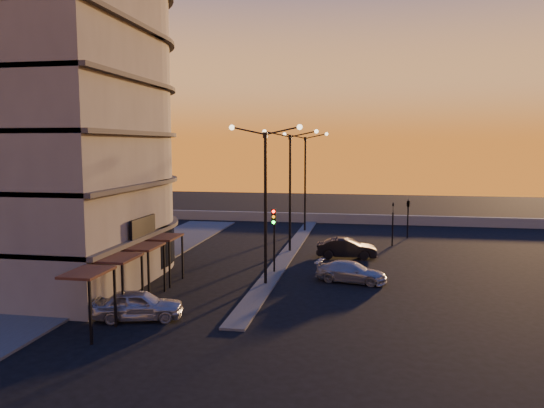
{
  "coord_description": "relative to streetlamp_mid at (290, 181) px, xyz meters",
  "views": [
    {
      "loc": [
        5.88,
        -30.35,
        8.35
      ],
      "look_at": [
        -0.92,
        7.24,
        4.06
      ],
      "focal_mm": 35.0,
      "sensor_mm": 36.0,
      "label": 1
    }
  ],
  "objects": [
    {
      "name": "sidewalk_west",
      "position": [
        -10.5,
        -6.0,
        -5.53
      ],
      "size": [
        5.0,
        40.0,
        0.12
      ],
      "primitive_type": "cube",
      "color": "#464744",
      "rests_on": "ground"
    },
    {
      "name": "car_wagon",
      "position": [
        5.01,
        -8.34,
        -4.97
      ],
      "size": [
        4.58,
        2.57,
        1.25
      ],
      "primitive_type": "imported",
      "rotation": [
        0.0,
        0.0,
        1.37
      ],
      "color": "#A3A6AA",
      "rests_on": "ground"
    },
    {
      "name": "streetlamp_far",
      "position": [
        0.0,
        10.0,
        0.0
      ],
      "size": [
        4.32,
        0.32,
        9.51
      ],
      "color": "black",
      "rests_on": "ground"
    },
    {
      "name": "building",
      "position": [
        -14.0,
        -9.97,
        6.32
      ],
      "size": [
        14.35,
        17.08,
        25.0
      ],
      "color": "#69635C",
      "rests_on": "ground"
    },
    {
      "name": "ground",
      "position": [
        0.0,
        -10.0,
        -5.59
      ],
      "size": [
        120.0,
        120.0,
        0.0
      ],
      "primitive_type": "plane",
      "color": "black",
      "rests_on": "ground"
    },
    {
      "name": "car_hatchback",
      "position": [
        -4.8,
        -17.21,
        -4.88
      ],
      "size": [
        4.49,
        2.66,
        1.43
      ],
      "primitive_type": "imported",
      "rotation": [
        0.0,
        0.0,
        1.81
      ],
      "color": "#A8A9B0",
      "rests_on": "ground"
    },
    {
      "name": "car_sedan",
      "position": [
        4.45,
        -1.42,
        -4.87
      ],
      "size": [
        4.49,
        1.8,
        1.45
      ],
      "primitive_type": "imported",
      "rotation": [
        0.0,
        0.0,
        1.63
      ],
      "color": "black",
      "rests_on": "ground"
    },
    {
      "name": "signal_east_a",
      "position": [
        8.0,
        4.0,
        -3.66
      ],
      "size": [
        0.13,
        0.16,
        3.6
      ],
      "color": "black",
      "rests_on": "ground"
    },
    {
      "name": "median",
      "position": [
        0.0,
        0.0,
        -5.53
      ],
      "size": [
        1.2,
        36.0,
        0.12
      ],
      "primitive_type": "cube",
      "color": "#464744",
      "rests_on": "ground"
    },
    {
      "name": "parapet",
      "position": [
        2.0,
        16.0,
        -5.09
      ],
      "size": [
        44.0,
        0.5,
        1.0
      ],
      "primitive_type": "cube",
      "color": "slate",
      "rests_on": "ground"
    },
    {
      "name": "streetlamp_mid",
      "position": [
        0.0,
        0.0,
        0.0
      ],
      "size": [
        4.32,
        0.32,
        9.51
      ],
      "color": "black",
      "rests_on": "ground"
    },
    {
      "name": "streetlamp_near",
      "position": [
        0.0,
        -10.0,
        0.0
      ],
      "size": [
        4.32,
        0.32,
        9.51
      ],
      "color": "black",
      "rests_on": "ground"
    },
    {
      "name": "signal_east_b",
      "position": [
        9.5,
        8.0,
        -2.49
      ],
      "size": [
        0.42,
        1.99,
        3.6
      ],
      "color": "black",
      "rests_on": "ground"
    },
    {
      "name": "traffic_light_main",
      "position": [
        0.0,
        -7.13,
        -2.7
      ],
      "size": [
        0.28,
        0.44,
        4.25
      ],
      "color": "black",
      "rests_on": "ground"
    }
  ]
}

